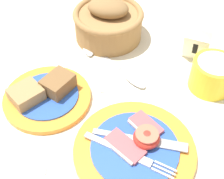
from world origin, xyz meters
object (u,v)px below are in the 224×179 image
object	(u,v)px
bread_plate	(46,95)
sugar_cup	(213,74)
breakfast_plate	(135,148)
bread_basket	(108,22)
number_card	(196,47)
teaspoon_by_saucer	(126,73)
teaspoon_near_cup	(90,55)

from	to	relation	value
bread_plate	sugar_cup	distance (m)	0.37
breakfast_plate	sugar_cup	xyz separation A→B (m)	(0.06, 0.24, 0.03)
bread_basket	number_card	xyz separation A→B (m)	(0.23, 0.04, -0.01)
teaspoon_by_saucer	teaspoon_near_cup	size ratio (longest dim) A/B	1.22
bread_plate	teaspoon_by_saucer	xyz separation A→B (m)	(0.11, 0.16, -0.01)
bread_basket	teaspoon_near_cup	xyz separation A→B (m)	(0.00, -0.09, -0.04)
breakfast_plate	bread_plate	size ratio (longest dim) A/B	1.22
number_card	sugar_cup	bearing A→B (deg)	-55.04
sugar_cup	teaspoon_by_saucer	bearing A→B (deg)	-158.73
breakfast_plate	bread_basket	bearing A→B (deg)	130.91
sugar_cup	bread_basket	world-z (taller)	bread_basket
bread_basket	teaspoon_by_saucer	distance (m)	0.16
teaspoon_near_cup	bread_plate	bearing A→B (deg)	133.25
breakfast_plate	number_card	bearing A→B (deg)	91.56
number_card	teaspoon_near_cup	distance (m)	0.26
bread_basket	number_card	bearing A→B (deg)	9.59
bread_plate	teaspoon_by_saucer	distance (m)	0.19
breakfast_plate	sugar_cup	bearing A→B (deg)	76.31
bread_plate	sugar_cup	world-z (taller)	sugar_cup
sugar_cup	breakfast_plate	bearing A→B (deg)	-103.69
bread_basket	teaspoon_near_cup	size ratio (longest dim) A/B	1.18
teaspoon_by_saucer	teaspoon_near_cup	xyz separation A→B (m)	(-0.11, 0.01, 0.00)
teaspoon_by_saucer	teaspoon_near_cup	bearing A→B (deg)	-167.46
breakfast_plate	teaspoon_by_saucer	world-z (taller)	breakfast_plate
teaspoon_by_saucer	breakfast_plate	bearing A→B (deg)	-36.34
bread_plate	number_card	xyz separation A→B (m)	(0.22, 0.30, 0.02)
bread_plate	number_card	world-z (taller)	number_card
teaspoon_near_cup	sugar_cup	bearing A→B (deg)	-125.85
bread_plate	sugar_cup	bearing A→B (deg)	38.52
bread_plate	teaspoon_near_cup	xyz separation A→B (m)	(-0.00, 0.17, -0.01)
breakfast_plate	bread_plate	xyz separation A→B (m)	(-0.23, 0.01, 0.00)
breakfast_plate	number_card	distance (m)	0.32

